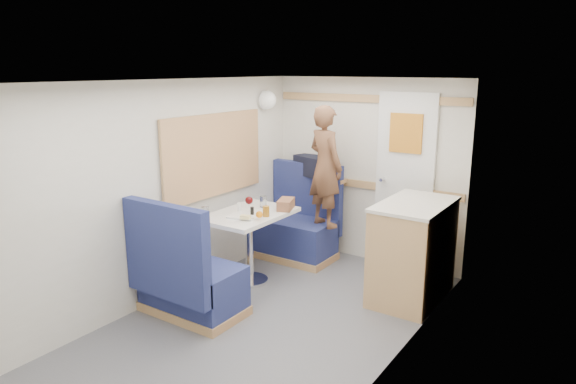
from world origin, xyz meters
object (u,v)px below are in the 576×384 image
Objects in this scene: cheese_block at (245,217)px; wine_glass at (249,201)px; duffel_bag at (313,166)px; pepper_grinder at (252,212)px; beer_glass at (266,211)px; bread_loaf at (286,204)px; person at (325,167)px; bench_near at (188,283)px; bench_far at (297,231)px; dome_light at (267,100)px; dinette_table at (249,228)px; tumbler_mid at (263,202)px; tumbler_left at (205,213)px; salt_grinder at (239,208)px; orange_fruit at (259,215)px; tray at (246,214)px; galley_counter at (412,250)px.

wine_glass is (-0.12, 0.21, 0.09)m from cheese_block.
duffel_bag is 5.10× the size of pepper_grinder.
beer_glass is (0.20, 0.01, -0.07)m from wine_glass.
person is at bearing 72.56° from bread_loaf.
bench_far is at bearing 90.00° from bench_near.
pepper_grinder is at bearing -62.14° from dome_light.
tumbler_mid is at bearing 92.60° from dinette_table.
pepper_grinder is at bearing -83.94° from bench_far.
tumbler_left is 0.36m from salt_grinder.
salt_grinder is (-0.47, -0.86, -0.32)m from person.
salt_grinder is (-0.18, 0.03, 0.00)m from pepper_grinder.
bread_loaf reaches higher than cheese_block.
bread_loaf is at bearing 56.69° from tumbler_left.
wine_glass reaches higher than orange_fruit.
tumbler_left is at bearing -123.41° from wine_glass.
tumbler_left is (-0.61, -1.19, -0.31)m from person.
person is at bearing 64.78° from dinette_table.
duffel_bag is at bearing 98.00° from beer_glass.
bench_far is 9.24× the size of tumbler_mid.
dinette_table is 3.75× the size of bread_loaf.
tray is 3.05× the size of tumbler_left.
person is (0.38, 1.68, 0.79)m from bench_near.
beer_glass is (0.19, 0.07, 0.04)m from tray.
dinette_table is at bearing -87.40° from tumbler_mid.
cheese_block is (0.13, -0.22, 0.19)m from dinette_table.
bread_loaf is (0.23, 1.17, 0.47)m from bench_near.
orange_fruit is 0.51m from tumbler_left.
bench_far is 1.01m from beer_glass.
pepper_grinder is at bearing 94.25° from person.
pepper_grinder is (0.11, -0.33, -0.01)m from tumbler_mid.
wine_glass reaches higher than tumbler_left.
bench_near is at bearing -107.03° from orange_fruit.
bench_near is 2.26× the size of duffel_bag.
galley_counter is at bearing 10.93° from bread_loaf.
cheese_block is at bearing 22.81° from tumbler_left.
bench_far reaches higher than tumbler_left.
galley_counter reaches higher than beer_glass.
pepper_grinder is (0.08, 0.00, 0.04)m from tray.
orange_fruit is at bearing -29.09° from wine_glass.
bench_far is at bearing -83.07° from duffel_bag.
wine_glass is 0.44m from tumbler_left.
bread_loaf is (0.22, 0.31, 0.20)m from dinette_table.
salt_grinder is (-0.31, 0.08, -0.00)m from orange_fruit.
duffel_bag reaches higher than beer_glass.
orange_fruit is 0.71× the size of cheese_block.
bread_loaf is (0.00, 0.44, 0.00)m from orange_fruit.
pepper_grinder reaches higher than tray.
salt_grinder is at bearing 83.55° from person.
pepper_grinder is (-0.13, 0.05, -0.00)m from orange_fruit.
dinette_table is at bearing -73.85° from duffel_bag.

